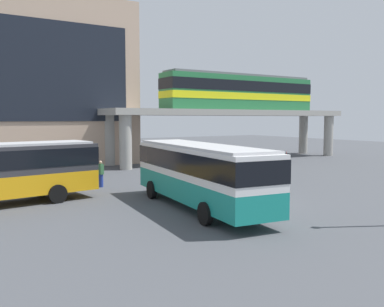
# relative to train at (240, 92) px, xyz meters

# --- Properties ---
(ground_plane) EXTENTS (120.00, 120.00, 0.00)m
(ground_plane) POSITION_rel_train_xyz_m (-14.99, -8.86, -7.37)
(ground_plane) COLOR #47494F
(elevated_platform) EXTENTS (28.70, 5.65, 5.40)m
(elevated_platform) POSITION_rel_train_xyz_m (-1.20, -0.00, -2.79)
(elevated_platform) COLOR #9E9B93
(elevated_platform) RESTS_ON ground_plane
(train) EXTENTS (18.57, 2.96, 3.84)m
(train) POSITION_rel_train_xyz_m (0.00, 0.00, 0.00)
(train) COLOR #26723F
(train) RESTS_ON elevated_platform
(bus_main) EXTENTS (3.77, 11.26, 3.22)m
(bus_main) POSITION_rel_train_xyz_m (-17.58, -18.98, -5.38)
(bus_main) COLOR teal
(bus_main) RESTS_ON ground_plane
(bicycle_green) EXTENTS (1.71, 0.66, 1.04)m
(bicycle_green) POSITION_rel_train_xyz_m (-10.73, -6.45, -7.01)
(bicycle_green) COLOR black
(bicycle_green) RESTS_ON ground_plane
(bicycle_red) EXTENTS (1.78, 0.35, 1.04)m
(bicycle_red) POSITION_rel_train_xyz_m (2.58, -3.93, -7.01)
(bicycle_red) COLOR black
(bicycle_red) RESTS_ON ground_plane
(bicycle_silver) EXTENTS (1.71, 0.63, 1.04)m
(bicycle_silver) POSITION_rel_train_xyz_m (-10.66, -4.44, -7.01)
(bicycle_silver) COLOR black
(bicycle_silver) RESTS_ON ground_plane
(bicycle_orange) EXTENTS (1.75, 0.49, 1.04)m
(bicycle_orange) POSITION_rel_train_xyz_m (-2.59, -5.35, -7.01)
(bicycle_orange) COLOR black
(bicycle_orange) RESTS_ON ground_plane
(pedestrian_walking_across) EXTENTS (0.35, 0.45, 1.75)m
(pedestrian_walking_across) POSITION_rel_train_xyz_m (-19.49, -9.97, -6.55)
(pedestrian_walking_across) COLOR navy
(pedestrian_walking_across) RESTS_ON ground_plane
(pedestrian_waiting_near_stop) EXTENTS (0.46, 0.38, 1.82)m
(pedestrian_waiting_near_stop) POSITION_rel_train_xyz_m (-6.17, -7.64, -6.51)
(pedestrian_waiting_near_stop) COLOR #724C8C
(pedestrian_waiting_near_stop) RESTS_ON ground_plane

